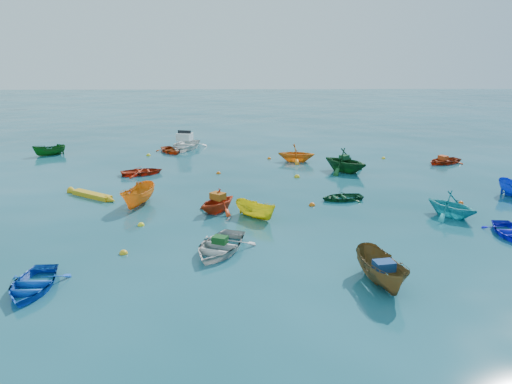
{
  "coord_description": "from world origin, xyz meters",
  "views": [
    {
      "loc": [
        -0.58,
        -22.36,
        8.44
      ],
      "look_at": [
        0.0,
        5.0,
        0.4
      ],
      "focal_mm": 35.0,
      "sensor_mm": 36.0,
      "label": 1
    }
  ],
  "objects_px": {
    "kayak_yellow": "(92,197)",
    "dinghy_blue_se": "(510,236)",
    "dinghy_white_near": "(219,252)",
    "dinghy_blue_sw": "(33,290)",
    "motorboat_white": "(185,149)"
  },
  "relations": [
    {
      "from": "dinghy_blue_se",
      "to": "dinghy_white_near",
      "type": "bearing_deg",
      "value": -167.29
    },
    {
      "from": "dinghy_white_near",
      "to": "kayak_yellow",
      "type": "distance_m",
      "value": 11.25
    },
    {
      "from": "dinghy_blue_sw",
      "to": "dinghy_white_near",
      "type": "bearing_deg",
      "value": 24.64
    },
    {
      "from": "dinghy_white_near",
      "to": "motorboat_white",
      "type": "distance_m",
      "value": 22.63
    },
    {
      "from": "dinghy_blue_sw",
      "to": "dinghy_white_near",
      "type": "relative_size",
      "value": 0.88
    },
    {
      "from": "dinghy_blue_sw",
      "to": "motorboat_white",
      "type": "relative_size",
      "value": 0.73
    },
    {
      "from": "dinghy_blue_sw",
      "to": "motorboat_white",
      "type": "distance_m",
      "value": 25.72
    },
    {
      "from": "dinghy_blue_sw",
      "to": "motorboat_white",
      "type": "bearing_deg",
      "value": 82.11
    },
    {
      "from": "dinghy_blue_se",
      "to": "motorboat_white",
      "type": "height_order",
      "value": "motorboat_white"
    },
    {
      "from": "kayak_yellow",
      "to": "dinghy_blue_sw",
      "type": "bearing_deg",
      "value": -139.79
    },
    {
      "from": "kayak_yellow",
      "to": "dinghy_blue_se",
      "type": "bearing_deg",
      "value": -73.05
    },
    {
      "from": "dinghy_blue_sw",
      "to": "dinghy_blue_se",
      "type": "relative_size",
      "value": 1.1
    },
    {
      "from": "dinghy_white_near",
      "to": "dinghy_blue_sw",
      "type": "bearing_deg",
      "value": -132.21
    },
    {
      "from": "dinghy_white_near",
      "to": "motorboat_white",
      "type": "bearing_deg",
      "value": 121.15
    },
    {
      "from": "dinghy_white_near",
      "to": "motorboat_white",
      "type": "relative_size",
      "value": 0.83
    }
  ]
}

